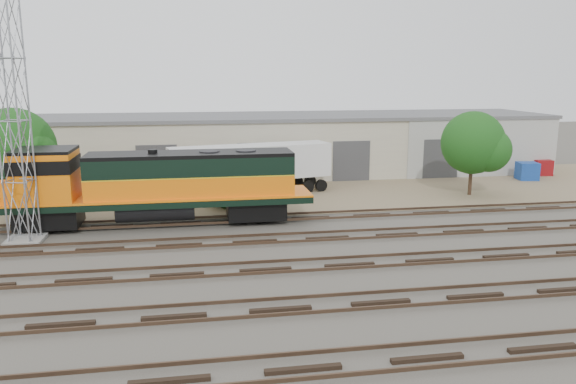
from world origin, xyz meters
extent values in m
plane|color=#47423A|center=(0.00, 0.00, 0.00)|extent=(140.00, 140.00, 0.00)
cube|color=#726047|center=(0.00, 15.00, 0.01)|extent=(80.00, 16.00, 0.02)
cube|color=black|center=(0.00, -12.00, 0.07)|extent=(80.00, 2.40, 0.14)
cube|color=#4C3828|center=(0.00, -12.75, 0.21)|extent=(80.00, 0.08, 0.14)
cube|color=#4C3828|center=(0.00, -11.25, 0.21)|extent=(80.00, 0.08, 0.14)
cube|color=black|center=(0.00, -7.50, 0.07)|extent=(80.00, 2.40, 0.14)
cube|color=#4C3828|center=(0.00, -8.25, 0.21)|extent=(80.00, 0.08, 0.14)
cube|color=#4C3828|center=(0.00, -6.75, 0.21)|extent=(80.00, 0.08, 0.14)
cube|color=black|center=(0.00, -3.00, 0.07)|extent=(80.00, 2.40, 0.14)
cube|color=#4C3828|center=(0.00, -3.75, 0.21)|extent=(80.00, 0.08, 0.14)
cube|color=#4C3828|center=(0.00, -2.25, 0.21)|extent=(80.00, 0.08, 0.14)
cube|color=black|center=(0.00, 1.50, 0.07)|extent=(80.00, 2.40, 0.14)
cube|color=#4C3828|center=(0.00, 0.75, 0.21)|extent=(80.00, 0.08, 0.14)
cube|color=#4C3828|center=(0.00, 2.25, 0.21)|extent=(80.00, 0.08, 0.14)
cube|color=black|center=(0.00, 6.00, 0.07)|extent=(80.00, 2.40, 0.14)
cube|color=#4C3828|center=(0.00, 5.25, 0.21)|extent=(80.00, 0.08, 0.14)
cube|color=#4C3828|center=(0.00, 6.75, 0.21)|extent=(80.00, 0.08, 0.14)
cube|color=beige|center=(0.00, 23.00, 2.50)|extent=(58.00, 10.00, 5.00)
cube|color=#59595B|center=(0.00, 23.00, 5.15)|extent=(58.40, 10.40, 0.30)
cube|color=#999993|center=(22.00, 17.95, 2.50)|extent=(14.00, 0.10, 5.00)
cube|color=#333335|center=(-14.00, 17.94, 1.70)|extent=(3.20, 0.12, 3.40)
cube|color=#333335|center=(-6.00, 17.94, 1.70)|extent=(3.20, 0.12, 3.40)
cube|color=#333335|center=(2.00, 17.94, 1.70)|extent=(3.20, 0.12, 3.40)
cube|color=#333335|center=(10.00, 17.94, 1.70)|extent=(3.20, 0.12, 3.40)
cube|color=#333335|center=(18.00, 17.94, 1.70)|extent=(3.20, 0.12, 3.40)
cube|color=black|center=(-11.44, 6.00, 0.83)|extent=(3.49, 2.62, 1.09)
cube|color=black|center=(0.55, 6.00, 0.83)|extent=(3.49, 2.62, 1.09)
cube|color=black|center=(-5.44, 6.00, 1.56)|extent=(18.54, 3.27, 0.38)
cylinder|color=black|center=(-5.44, 6.00, 0.88)|extent=(4.58, 1.20, 1.20)
cube|color=orange|center=(-3.26, 6.00, 2.41)|extent=(12.00, 2.84, 1.31)
cube|color=black|center=(-3.26, 6.00, 3.61)|extent=(12.00, 2.84, 1.09)
cube|color=black|center=(-3.26, 6.00, 4.26)|extent=(12.00, 2.84, 0.22)
cube|color=orange|center=(-11.44, 6.00, 3.17)|extent=(3.27, 3.27, 2.84)
cube|color=black|center=(-11.44, 6.00, 4.68)|extent=(3.27, 3.27, 0.17)
cube|color=orange|center=(-13.95, 6.00, 2.52)|extent=(1.75, 2.62, 1.53)
cube|color=gray|center=(-12.22, 3.77, 0.10)|extent=(1.90, 1.90, 0.20)
cylinder|color=gray|center=(-12.80, 4.35, 6.52)|extent=(0.09, 0.09, 12.64)
cylinder|color=gray|center=(-11.65, 4.35, 6.52)|extent=(0.09, 0.09, 12.64)
cylinder|color=gray|center=(-11.65, 3.19, 6.52)|extent=(0.09, 0.09, 12.64)
cube|color=silver|center=(1.12, 13.92, 2.47)|extent=(12.37, 5.04, 2.52)
cube|color=black|center=(5.76, 14.97, 0.47)|extent=(2.70, 2.77, 0.93)
cube|color=black|center=(-3.23, 11.98, 0.61)|extent=(0.14, 0.14, 1.21)
cube|color=black|center=(-3.64, 13.80, 0.61)|extent=(0.14, 0.14, 1.21)
cube|color=#163F99|center=(25.05, 15.96, 0.75)|extent=(1.81, 1.73, 1.50)
cube|color=maroon|center=(27.66, 17.82, 0.70)|extent=(1.67, 1.58, 1.40)
cylinder|color=#382619|center=(-14.41, 10.74, 1.20)|extent=(0.33, 0.33, 2.39)
sphere|color=#194B15|center=(-14.41, 10.74, 4.22)|extent=(5.22, 5.22, 5.22)
sphere|color=#194B15|center=(-13.37, 9.96, 3.70)|extent=(3.66, 3.66, 3.66)
cylinder|color=#382619|center=(-0.42, 10.35, 0.18)|extent=(0.28, 0.28, 0.37)
sphere|color=#194B15|center=(-0.42, 10.35, 1.79)|extent=(4.06, 4.06, 4.06)
sphere|color=#194B15|center=(0.40, 9.74, 1.39)|extent=(2.84, 2.84, 2.84)
cylinder|color=#382619|center=(17.23, 11.00, 1.16)|extent=(0.27, 0.27, 2.32)
sphere|color=#194B15|center=(17.23, 11.00, 3.94)|extent=(4.63, 4.63, 4.63)
sphere|color=#194B15|center=(18.16, 10.30, 3.47)|extent=(3.24, 3.24, 3.24)
camera|label=1|loc=(-3.06, -27.32, 8.88)|focal=35.00mm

